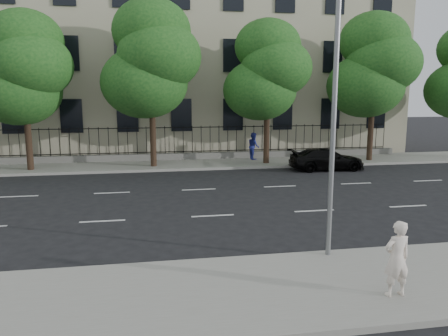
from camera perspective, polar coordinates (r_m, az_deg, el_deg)
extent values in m
plane|color=black|center=(14.05, 0.04, -9.07)|extent=(120.00, 120.00, 0.00)
cube|color=gray|center=(10.40, 4.01, -15.75)|extent=(60.00, 4.00, 0.15)
cube|color=gray|center=(27.55, -5.02, 0.51)|extent=(60.00, 4.00, 0.15)
cube|color=#B4AC8F|center=(36.42, -6.53, 16.86)|extent=(34.00, 12.00, 18.00)
cube|color=slate|center=(29.18, -5.32, 1.58)|extent=(30.00, 0.50, 0.40)
cube|color=black|center=(29.14, -5.32, 2.16)|extent=(28.80, 0.05, 0.05)
cube|color=black|center=(28.97, -5.38, 5.30)|extent=(28.80, 0.05, 0.05)
cylinder|color=slate|center=(11.81, 14.18, 7.56)|extent=(0.14, 0.14, 8.00)
cylinder|color=#382619|center=(27.28, -24.12, 2.89)|extent=(0.36, 0.36, 2.97)
ellipsoid|color=#174718|center=(27.51, -25.23, 9.11)|extent=(4.75, 4.75, 3.90)
ellipsoid|color=#174718|center=(26.85, -23.84, 12.16)|extent=(4.50, 4.50, 3.70)
ellipsoid|color=#174718|center=(27.63, -24.58, 14.89)|extent=(4.25, 4.25, 3.50)
cylinder|color=#382619|center=(26.43, -9.25, 3.81)|extent=(0.36, 0.36, 3.32)
ellipsoid|color=#174718|center=(26.59, -10.34, 10.91)|extent=(5.13, 5.13, 4.21)
ellipsoid|color=#174718|center=(26.17, -8.42, 14.23)|extent=(4.86, 4.86, 4.00)
ellipsoid|color=#174718|center=(26.91, -9.43, 17.27)|extent=(4.59, 4.59, 3.78)
cylinder|color=#382619|center=(27.43, 5.57, 3.86)|extent=(0.36, 0.36, 3.08)
ellipsoid|color=#174718|center=(27.46, 4.69, 10.11)|extent=(4.56, 4.56, 3.74)
ellipsoid|color=#174718|center=(27.26, 6.87, 12.85)|extent=(4.32, 4.32, 3.55)
ellipsoid|color=#174718|center=(27.82, 5.75, 15.54)|extent=(4.08, 4.08, 3.36)
cylinder|color=#382619|center=(30.06, 18.57, 4.05)|extent=(0.36, 0.36, 3.22)
ellipsoid|color=#174718|center=(30.00, 17.95, 10.15)|extent=(4.94, 4.94, 4.06)
ellipsoid|color=#174718|center=(30.04, 20.11, 12.76)|extent=(4.68, 4.68, 3.85)
ellipsoid|color=#174718|center=(30.49, 19.02, 15.47)|extent=(4.42, 4.42, 3.64)
imported|color=black|center=(26.44, 13.25, 1.12)|extent=(4.47, 1.93, 1.28)
imported|color=white|center=(10.38, 21.63, -10.94)|extent=(0.65, 0.45, 1.70)
imported|color=navy|center=(28.92, 3.89, 2.90)|extent=(0.72, 0.90, 1.78)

